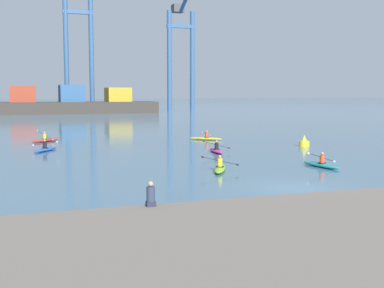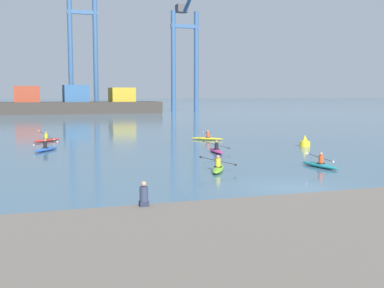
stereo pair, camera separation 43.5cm
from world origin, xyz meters
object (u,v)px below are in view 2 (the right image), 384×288
(kayak_yellow, at_px, (207,138))
(seated_onlooker, at_px, (144,195))
(channel_buoy, at_px, (305,142))
(gantry_crane_west_mid, at_px, (83,35))
(container_barge, at_px, (75,104))
(kayak_lime, at_px, (218,168))
(kayak_magenta, at_px, (216,150))
(kayak_blue, at_px, (46,149))
(gantry_crane_east_mid, at_px, (186,43))
(kayak_red, at_px, (47,140))
(kayak_teal, at_px, (320,165))

(kayak_yellow, height_order, seated_onlooker, seated_onlooker)
(channel_buoy, bearing_deg, gantry_crane_west_mid, 94.87)
(container_barge, relative_size, kayak_lime, 11.50)
(kayak_magenta, bearing_deg, gantry_crane_west_mid, 89.27)
(kayak_blue, bearing_deg, gantry_crane_west_mid, 81.13)
(gantry_crane_east_mid, bearing_deg, container_barge, -167.05)
(kayak_yellow, bearing_deg, gantry_crane_west_mid, 91.30)
(kayak_red, distance_m, kayak_lime, 23.97)
(gantry_crane_west_mid, height_order, kayak_blue, gantry_crane_west_mid)
(kayak_yellow, xyz_separation_m, kayak_red, (-15.00, 3.41, -0.00))
(kayak_yellow, relative_size, kayak_lime, 0.88)
(container_barge, relative_size, kayak_yellow, 13.01)
(seated_onlooker, bearing_deg, kayak_teal, 35.85)
(kayak_magenta, bearing_deg, kayak_lime, -110.85)
(kayak_blue, bearing_deg, kayak_red, 86.60)
(gantry_crane_east_mid, xyz_separation_m, kayak_red, (-37.99, -73.61, -17.07))
(seated_onlooker, bearing_deg, kayak_red, 92.84)
(gantry_crane_west_mid, xyz_separation_m, seated_onlooker, (-11.50, -111.81, -17.78))
(kayak_yellow, distance_m, kayak_teal, 19.64)
(gantry_crane_west_mid, xyz_separation_m, gantry_crane_east_mid, (24.86, -5.41, -1.54))
(kayak_magenta, relative_size, kayak_blue, 1.08)
(gantry_crane_west_mid, relative_size, kayak_red, 12.21)
(gantry_crane_west_mid, xyz_separation_m, kayak_teal, (2.00, -102.06, -18.61))
(kayak_red, bearing_deg, seated_onlooker, -87.16)
(container_barge, relative_size, kayak_magenta, 11.04)
(kayak_yellow, bearing_deg, gantry_crane_east_mid, 73.38)
(gantry_crane_west_mid, height_order, kayak_lime, gantry_crane_west_mid)
(channel_buoy, bearing_deg, container_barge, 98.03)
(kayak_blue, relative_size, seated_onlooker, 3.55)
(container_barge, distance_m, gantry_crane_east_mid, 32.68)
(kayak_lime, xyz_separation_m, seated_onlooker, (-6.98, -10.43, 0.83))
(gantry_crane_west_mid, distance_m, channel_buoy, 93.02)
(container_barge, relative_size, channel_buoy, 38.11)
(container_barge, distance_m, channel_buoy, 79.74)
(channel_buoy, height_order, kayak_lime, channel_buoy)
(kayak_blue, height_order, kayak_red, kayak_red)
(channel_buoy, relative_size, seated_onlooker, 1.12)
(kayak_magenta, bearing_deg, channel_buoy, 11.14)
(gantry_crane_west_mid, distance_m, kayak_red, 82.23)
(container_barge, height_order, kayak_yellow, container_barge)
(container_barge, bearing_deg, kayak_red, -98.25)
(kayak_red, bearing_deg, container_barge, 81.75)
(gantry_crane_east_mid, distance_m, kayak_teal, 100.78)
(kayak_teal, height_order, kayak_lime, kayak_teal)
(container_barge, bearing_deg, kayak_yellow, -85.72)
(kayak_teal, bearing_deg, kayak_red, 123.27)
(gantry_crane_west_mid, distance_m, kayak_blue, 90.28)
(channel_buoy, distance_m, kayak_blue, 21.65)
(kayak_yellow, xyz_separation_m, kayak_teal, (0.12, -19.64, -0.00))
(container_barge, xyz_separation_m, channel_buoy, (11.14, -78.94, -1.81))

